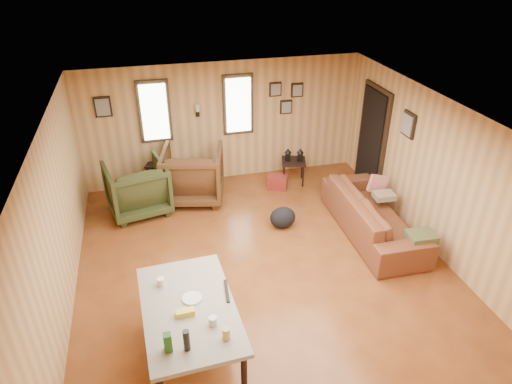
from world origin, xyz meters
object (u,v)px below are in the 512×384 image
(recliner_green, at_px, (137,186))
(side_table, at_px, (294,159))
(end_table, at_px, (161,170))
(recliner_brown, at_px, (193,172))
(sofa, at_px, (374,209))
(dining_table, at_px, (189,313))

(recliner_green, relative_size, side_table, 1.38)
(end_table, bearing_deg, recliner_brown, -48.69)
(sofa, height_order, recliner_brown, recliner_brown)
(recliner_brown, distance_m, recliner_green, 1.05)
(sofa, distance_m, recliner_green, 4.15)
(recliner_green, bearing_deg, side_table, 174.54)
(recliner_brown, distance_m, side_table, 2.04)
(recliner_brown, height_order, recliner_green, recliner_brown)
(end_table, relative_size, side_table, 0.86)
(dining_table, bearing_deg, recliner_green, 95.13)
(sofa, xyz_separation_m, side_table, (-0.72, 2.05, 0.04))
(recliner_brown, relative_size, end_table, 1.72)
(side_table, bearing_deg, recliner_brown, -176.02)
(recliner_brown, relative_size, side_table, 1.49)
(recliner_green, height_order, side_table, recliner_green)
(sofa, distance_m, recliner_brown, 3.35)
(recliner_brown, xyz_separation_m, recliner_green, (-1.03, -0.21, -0.04))
(sofa, height_order, end_table, sofa)
(side_table, height_order, dining_table, dining_table)
(sofa, relative_size, side_table, 3.19)
(end_table, bearing_deg, recliner_green, -119.52)
(dining_table, bearing_deg, end_table, 87.61)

